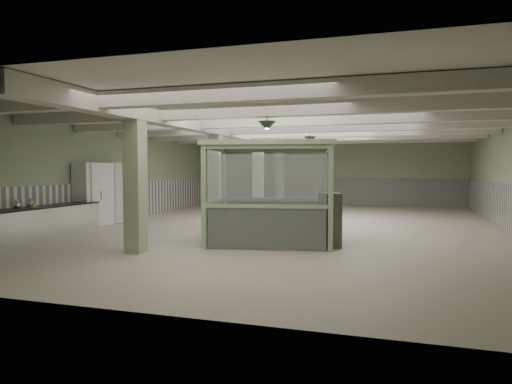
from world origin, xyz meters
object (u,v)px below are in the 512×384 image
(walkin_cooler, at_px, (102,194))
(filing_cabinet, at_px, (330,220))
(prep_counter, at_px, (36,222))
(guard_booth, at_px, (271,176))

(walkin_cooler, bearing_deg, filing_cabinet, -14.49)
(walkin_cooler, xyz_separation_m, filing_cabinet, (8.47, -2.19, -0.42))
(prep_counter, bearing_deg, guard_booth, 11.59)
(guard_booth, bearing_deg, prep_counter, -179.25)
(walkin_cooler, height_order, filing_cabinet, walkin_cooler)
(prep_counter, relative_size, guard_booth, 1.24)
(filing_cabinet, bearing_deg, guard_booth, 144.46)
(guard_booth, xyz_separation_m, filing_cabinet, (1.68, -0.32, -1.13))
(guard_booth, relative_size, filing_cabinet, 2.77)
(prep_counter, bearing_deg, walkin_cooler, 91.48)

